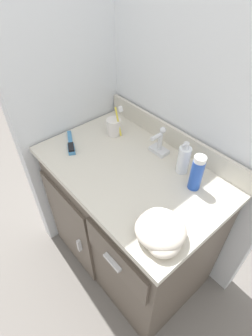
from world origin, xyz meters
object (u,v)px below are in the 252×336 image
object	(u,v)px
hand_towel	(161,232)
soap_dispenser	(184,159)
toothbrush_cup	(114,126)
shaving_cream_can	(197,173)
hairbrush	(71,145)

from	to	relation	value
hand_towel	soap_dispenser	bearing A→B (deg)	119.01
toothbrush_cup	soap_dispenser	bearing A→B (deg)	6.59
soap_dispenser	hand_towel	world-z (taller)	soap_dispenser
shaving_cream_can	toothbrush_cup	bearing A→B (deg)	-178.90
toothbrush_cup	hairbrush	bearing A→B (deg)	-103.05
toothbrush_cup	shaving_cream_can	world-z (taller)	toothbrush_cup
shaving_cream_can	hand_towel	size ratio (longest dim) A/B	0.88
toothbrush_cup	shaving_cream_can	distance (m)	0.52
hairbrush	hand_towel	world-z (taller)	hand_towel
toothbrush_cup	soap_dispenser	xyz separation A→B (m)	(0.42, 0.05, 0.02)
soap_dispenser	shaving_cream_can	bearing A→B (deg)	-21.54
hairbrush	shaving_cream_can	bearing A→B (deg)	50.41
toothbrush_cup	hand_towel	bearing A→B (deg)	-24.57
soap_dispenser	hairbrush	xyz separation A→B (m)	(-0.48, -0.28, -0.06)
toothbrush_cup	shaving_cream_can	size ratio (longest dim) A/B	1.06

